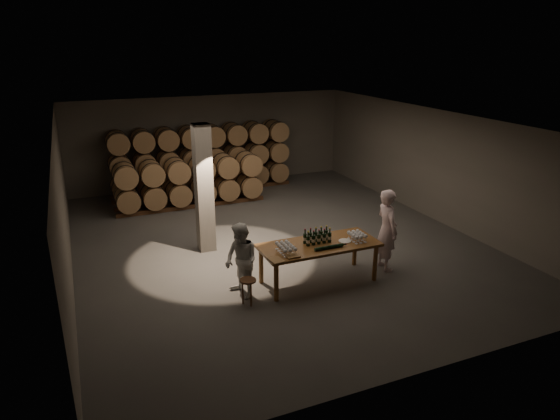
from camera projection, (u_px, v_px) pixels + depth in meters
name	position (u px, v px, depth m)	size (l,w,h in m)	color
room	(204.00, 189.00, 12.21)	(12.00, 12.00, 12.00)	#504E4B
tasting_table	(319.00, 248.00, 10.79)	(2.60, 1.10, 0.90)	brown
barrel_stack_back	(202.00, 158.00, 17.15)	(6.26, 0.95, 2.31)	brown
barrel_stack_front	(190.00, 181.00, 15.76)	(4.70, 0.95, 1.57)	brown
bottle_cluster	(317.00, 238.00, 10.78)	(0.60, 0.23, 0.33)	black
lying_bottles	(329.00, 247.00, 10.49)	(0.76, 0.08, 0.08)	black
glass_cluster_left	(286.00, 247.00, 10.29)	(0.31, 0.53, 0.18)	silver
glass_cluster_right	(357.00, 235.00, 10.89)	(0.31, 0.42, 0.19)	silver
plate	(345.00, 241.00, 10.88)	(0.28, 0.28, 0.02)	white
notebook_near	(293.00, 256.00, 10.12)	(0.27, 0.22, 0.03)	brown
notebook_corner	(276.00, 260.00, 9.93)	(0.25, 0.31, 0.03)	brown
pen	(296.00, 256.00, 10.13)	(0.01, 0.01, 0.14)	black
stool	(248.00, 284.00, 9.96)	(0.33, 0.33, 0.55)	brown
person_man	(387.00, 230.00, 11.37)	(0.70, 0.46, 1.92)	white
person_woman	(241.00, 261.00, 10.18)	(0.77, 0.60, 1.59)	silver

